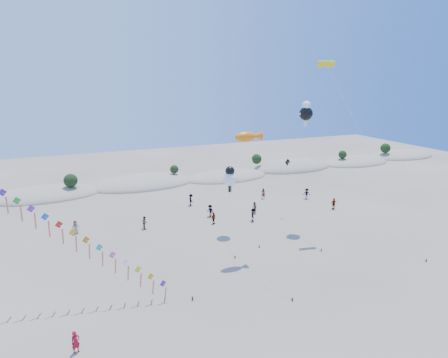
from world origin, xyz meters
TOP-DOWN VIEW (x-y plane):
  - ground at (0.00, 0.00)m, footprint 160.00×160.00m
  - dune_ridge at (1.06, 45.14)m, footprint 145.30×11.49m
  - kite_train at (-14.88, 11.23)m, footprint 22.04×8.45m
  - fish_kite at (5.24, 13.26)m, footprint 2.97×10.55m
  - cartoon_kite_low at (5.79, 19.14)m, footprint 3.20×7.59m
  - cartoon_kite_high at (15.42, 18.05)m, footprint 9.39×5.17m
  - parafoil_kite at (16.52, 15.61)m, footprint 6.34×12.48m
  - dark_kite at (15.09, 19.11)m, footprint 3.35×12.19m
  - flyer_foreground at (-12.64, 3.84)m, footprint 0.72×0.62m
  - beachgoers at (8.32, 25.29)m, footprint 36.20×10.57m

SIDE VIEW (x-z plane):
  - ground at x=0.00m, z-range 0.00..0.00m
  - dune_ridge at x=1.06m, z-range -2.67..2.90m
  - flyer_foreground at x=-12.64m, z-range 0.00..1.68m
  - beachgoers at x=8.32m, z-range -0.04..1.74m
  - dark_kite at x=15.09m, z-range 1.53..9.53m
  - cartoon_kite_low at x=5.79m, z-range 2.87..11.34m
  - kite_train at x=-14.88m, z-range 0.24..16.53m
  - fish_kite at x=5.24m, z-range 6.14..19.54m
  - cartoon_kite_high at x=15.42m, z-range 6.63..22.60m
  - parafoil_kite at x=16.52m, z-range 9.31..29.87m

